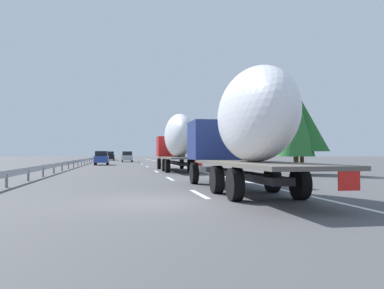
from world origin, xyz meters
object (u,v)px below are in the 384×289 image
truck_lead (177,140)px  car_red_compact (110,156)px  truck_trailing (244,127)px  car_blue_sedan (102,158)px  car_silver_hatch (127,157)px  road_sign (180,147)px  car_black_suv (110,156)px

truck_lead → car_red_compact: 67.72m
truck_trailing → car_blue_sedan: (37.60, 7.18, -1.61)m
truck_trailing → car_blue_sedan: size_ratio=3.25×
car_silver_hatch → road_sign: 18.59m
truck_trailing → road_sign: bearing=-4.7°
truck_lead → road_sign: 19.75m
car_blue_sedan → car_silver_hatch: 18.06m
car_silver_hatch → truck_trailing: bearing=-176.2°
car_red_compact → car_silver_hatch: 30.76m
truck_lead → car_blue_sedan: 20.43m
truck_lead → truck_trailing: size_ratio=1.00×
truck_trailing → car_black_suv: bearing=5.8°
truck_lead → car_blue_sedan: truck_lead is taller
road_sign → truck_lead: bearing=171.0°
road_sign → truck_trailing: bearing=175.3°
truck_lead → road_sign: truck_lead is taller
car_silver_hatch → road_sign: size_ratio=1.33×
car_blue_sedan → car_black_suv: 30.98m
truck_trailing → car_silver_hatch: truck_trailing is taller
car_black_suv → car_silver_hatch: (-13.26, -3.34, -0.01)m
road_sign → car_red_compact: bearing=12.5°
truck_trailing → road_sign: truck_trailing is taller
car_blue_sedan → car_black_suv: size_ratio=0.98×
car_blue_sedan → road_sign: road_sign is taller
truck_lead → road_sign: (19.50, -3.10, -0.34)m
car_red_compact → car_black_suv: bearing=-178.5°
truck_trailing → road_sign: 38.19m
truck_trailing → truck_lead: bearing=0.0°
truck_trailing → car_red_compact: truck_trailing is taller
truck_lead → car_red_compact: (67.28, 7.47, -1.72)m
car_silver_hatch → road_sign: bearing=-158.6°
car_silver_hatch → truck_lead: bearing=-174.3°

